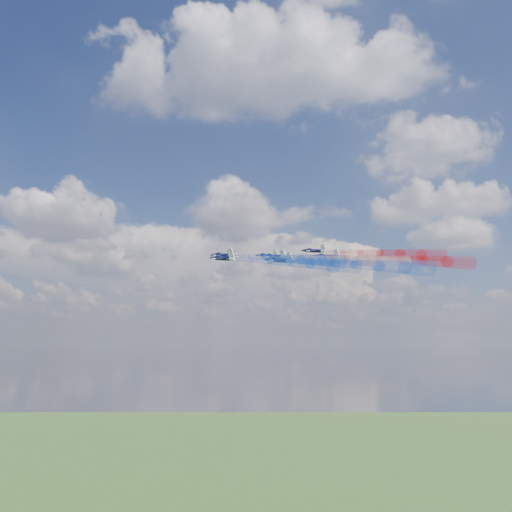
# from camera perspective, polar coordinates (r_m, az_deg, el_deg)

# --- Properties ---
(jet_lead) EXTENTS (13.61, 13.36, 5.74)m
(jet_lead) POSITION_cam_1_polar(r_m,az_deg,el_deg) (176.21, -3.60, -0.05)
(jet_lead) COLOR black
(trail_lead) EXTENTS (33.49, 25.51, 9.70)m
(trail_lead) POSITION_cam_1_polar(r_m,az_deg,el_deg) (158.74, 2.04, -0.35)
(trail_lead) COLOR white
(jet_inner_left) EXTENTS (13.61, 13.36, 5.74)m
(jet_inner_left) POSITION_cam_1_polar(r_m,az_deg,el_deg) (161.12, -3.46, 0.08)
(jet_inner_left) COLOR black
(trail_inner_left) EXTENTS (33.49, 25.51, 9.70)m
(trail_inner_left) POSITION_cam_1_polar(r_m,az_deg,el_deg) (143.77, 2.78, -0.24)
(trail_inner_left) COLOR blue
(jet_inner_right) EXTENTS (13.61, 13.36, 5.74)m
(jet_inner_right) POSITION_cam_1_polar(r_m,az_deg,el_deg) (174.25, 1.17, 0.02)
(jet_inner_right) COLOR black
(trail_inner_right) EXTENTS (33.49, 25.51, 9.70)m
(trail_inner_right) POSITION_cam_1_polar(r_m,az_deg,el_deg) (158.28, 7.35, -0.28)
(trail_inner_right) COLOR red
(jet_outer_left) EXTENTS (13.61, 13.36, 5.74)m
(jet_outer_left) POSITION_cam_1_polar(r_m,az_deg,el_deg) (146.61, -3.46, -0.25)
(jet_outer_left) COLOR black
(trail_outer_left) EXTENTS (33.49, 25.51, 9.70)m
(trail_outer_left) POSITION_cam_1_polar(r_m,az_deg,el_deg) (129.36, 3.49, -0.65)
(trail_outer_left) COLOR blue
(jet_center_third) EXTENTS (13.61, 13.36, 5.74)m
(jet_center_third) POSITION_cam_1_polar(r_m,az_deg,el_deg) (159.21, 1.85, -0.05)
(jet_center_third) COLOR black
(trail_center_third) EXTENTS (33.49, 25.51, 9.70)m
(trail_center_third) POSITION_cam_1_polar(r_m,az_deg,el_deg) (143.57, 8.75, -0.38)
(trail_center_third) COLOR white
(jet_outer_right) EXTENTS (13.61, 13.36, 5.74)m
(jet_outer_right) POSITION_cam_1_polar(r_m,az_deg,el_deg) (173.42, 6.04, 0.54)
(jet_outer_right) COLOR black
(trail_outer_right) EXTENTS (33.49, 25.51, 9.70)m
(trail_outer_right) POSITION_cam_1_polar(r_m,az_deg,el_deg) (159.11, 12.69, 0.29)
(trail_outer_right) COLOR red
(jet_rear_left) EXTENTS (13.61, 13.36, 5.74)m
(jet_rear_left) POSITION_cam_1_polar(r_m,az_deg,el_deg) (144.02, 2.40, -0.44)
(jet_rear_left) COLOR black
(trail_rear_left) EXTENTS (33.49, 25.51, 9.70)m
(trail_rear_left) POSITION_cam_1_polar(r_m,az_deg,el_deg) (128.70, 10.18, -0.86)
(trail_rear_left) COLOR blue
(jet_rear_right) EXTENTS (13.61, 13.36, 5.74)m
(jet_rear_right) POSITION_cam_1_polar(r_m,az_deg,el_deg) (160.11, 7.30, -0.05)
(jet_rear_right) COLOR black
(trail_rear_right) EXTENTS (33.49, 25.51, 9.70)m
(trail_rear_right) POSITION_cam_1_polar(r_m,az_deg,el_deg) (146.36, 14.67, -0.38)
(trail_rear_right) COLOR red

